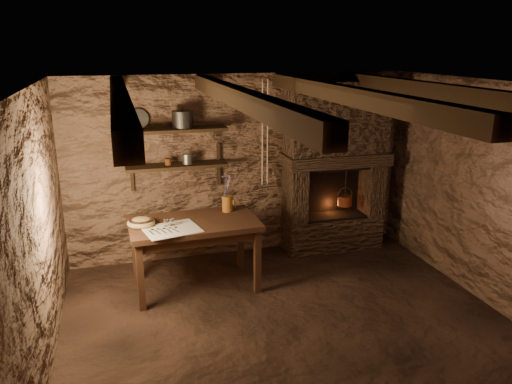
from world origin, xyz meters
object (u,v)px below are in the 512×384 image
object	(u,v)px
stoneware_jug	(227,196)
wooden_bowl	(141,223)
iron_stockpot	(183,120)
red_pot	(345,200)
work_table	(195,252)

from	to	relation	value
stoneware_jug	wooden_bowl	bearing A→B (deg)	-150.90
wooden_bowl	iron_stockpot	world-z (taller)	iron_stockpot
stoneware_jug	red_pot	world-z (taller)	stoneware_jug
work_table	wooden_bowl	size ratio (longest dim) A/B	4.76
stoneware_jug	work_table	bearing A→B (deg)	-135.46
iron_stockpot	red_pot	world-z (taller)	iron_stockpot
work_table	red_pot	size ratio (longest dim) A/B	2.73
work_table	stoneware_jug	size ratio (longest dim) A/B	3.34
work_table	stoneware_jug	xyz separation A→B (m)	(0.45, 0.24, 0.57)
stoneware_jug	wooden_bowl	xyz separation A→B (m)	(-1.03, -0.23, -0.15)
red_pot	iron_stockpot	bearing A→B (deg)	176.82
work_table	red_pot	bearing A→B (deg)	14.13
wooden_bowl	red_pot	size ratio (longest dim) A/B	0.57
stoneware_jug	iron_stockpot	size ratio (longest dim) A/B	1.76
work_table	wooden_bowl	distance (m)	0.71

